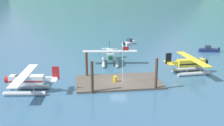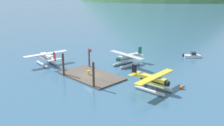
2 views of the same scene
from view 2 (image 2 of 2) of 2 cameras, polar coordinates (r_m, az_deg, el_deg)
ground_plane at (r=49.89m, az=-4.88°, el=-3.13°), size 1200.00×1200.00×0.00m
dock_platform at (r=49.84m, az=-4.88°, el=-2.97°), size 13.17×7.47×0.30m
piling_near_left at (r=50.46m, az=-11.31°, el=-0.36°), size 0.43×0.43×4.72m
piling_near_right at (r=43.37m, az=-4.34°, el=-2.83°), size 0.42×0.42×4.78m
piling_far_left at (r=54.90m, az=-5.39°, el=1.02°), size 0.42×0.42×4.25m
flagpole at (r=47.70m, az=-5.37°, el=0.92°), size 0.95×0.10×5.87m
fuel_drum at (r=49.94m, az=-5.49°, el=-2.23°), size 0.62×0.62×0.88m
mooring_buoy at (r=45.13m, az=16.02°, el=-5.45°), size 0.67×0.67×0.67m
seaplane_yellow_stbd_fwd at (r=42.98m, az=9.65°, el=-4.36°), size 7.98×10.46×3.84m
seaplane_silver_bow_centre at (r=56.55m, az=3.52°, el=0.95°), size 10.49×7.96×3.84m
seaplane_white_port_aft at (r=59.05m, az=-14.96°, el=1.08°), size 7.95×10.49×3.84m
boat_white_open_north at (r=66.91m, az=18.27°, el=1.63°), size 3.98×4.08×1.50m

